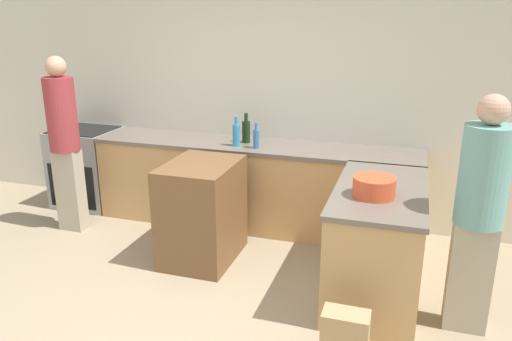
{
  "coord_description": "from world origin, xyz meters",
  "views": [
    {
      "loc": [
        1.53,
        -2.86,
        2.18
      ],
      "look_at": [
        0.34,
        0.86,
        0.94
      ],
      "focal_mm": 35.0,
      "sensor_mm": 36.0,
      "label": 1
    }
  ],
  "objects_px": {
    "range_oven": "(87,167)",
    "person_by_range": "(64,138)",
    "water_bottle_blue": "(256,138)",
    "paper_bag": "(345,340)",
    "person_at_peninsula": "(479,208)",
    "mixing_bowl": "(374,187)",
    "dish_soap_bottle": "(236,134)",
    "wine_bottle_dark": "(246,131)",
    "island_table": "(202,212)"
  },
  "relations": [
    {
      "from": "range_oven",
      "to": "island_table",
      "type": "relative_size",
      "value": 0.99
    },
    {
      "from": "person_by_range",
      "to": "person_at_peninsula",
      "type": "relative_size",
      "value": 1.05
    },
    {
      "from": "paper_bag",
      "to": "range_oven",
      "type": "bearing_deg",
      "value": 149.08
    },
    {
      "from": "person_at_peninsula",
      "to": "paper_bag",
      "type": "relative_size",
      "value": 4.31
    },
    {
      "from": "wine_bottle_dark",
      "to": "person_by_range",
      "type": "height_order",
      "value": "person_by_range"
    },
    {
      "from": "mixing_bowl",
      "to": "wine_bottle_dark",
      "type": "bearing_deg",
      "value": 138.91
    },
    {
      "from": "range_oven",
      "to": "mixing_bowl",
      "type": "bearing_deg",
      "value": -19.43
    },
    {
      "from": "range_oven",
      "to": "water_bottle_blue",
      "type": "bearing_deg",
      "value": -3.93
    },
    {
      "from": "island_table",
      "to": "mixing_bowl",
      "type": "relative_size",
      "value": 2.95
    },
    {
      "from": "mixing_bowl",
      "to": "paper_bag",
      "type": "height_order",
      "value": "mixing_bowl"
    },
    {
      "from": "island_table",
      "to": "person_at_peninsula",
      "type": "height_order",
      "value": "person_at_peninsula"
    },
    {
      "from": "person_at_peninsula",
      "to": "mixing_bowl",
      "type": "bearing_deg",
      "value": 171.78
    },
    {
      "from": "water_bottle_blue",
      "to": "wine_bottle_dark",
      "type": "xyz_separation_m",
      "value": [
        -0.17,
        0.18,
        0.02
      ]
    },
    {
      "from": "mixing_bowl",
      "to": "person_by_range",
      "type": "xyz_separation_m",
      "value": [
        -3.08,
        0.51,
        0.02
      ]
    },
    {
      "from": "wine_bottle_dark",
      "to": "mixing_bowl",
      "type": "bearing_deg",
      "value": -41.09
    },
    {
      "from": "mixing_bowl",
      "to": "paper_bag",
      "type": "bearing_deg",
      "value": -94.29
    },
    {
      "from": "mixing_bowl",
      "to": "paper_bag",
      "type": "relative_size",
      "value": 0.79
    },
    {
      "from": "water_bottle_blue",
      "to": "person_at_peninsula",
      "type": "height_order",
      "value": "person_at_peninsula"
    },
    {
      "from": "island_table",
      "to": "person_by_range",
      "type": "xyz_separation_m",
      "value": [
        -1.56,
        0.19,
        0.53
      ]
    },
    {
      "from": "island_table",
      "to": "paper_bag",
      "type": "bearing_deg",
      "value": -37.28
    },
    {
      "from": "range_oven",
      "to": "paper_bag",
      "type": "relative_size",
      "value": 2.3
    },
    {
      "from": "dish_soap_bottle",
      "to": "paper_bag",
      "type": "xyz_separation_m",
      "value": [
        1.39,
        -1.86,
        -0.82
      ]
    },
    {
      "from": "range_oven",
      "to": "water_bottle_blue",
      "type": "height_order",
      "value": "water_bottle_blue"
    },
    {
      "from": "water_bottle_blue",
      "to": "person_by_range",
      "type": "bearing_deg",
      "value": -163.92
    },
    {
      "from": "range_oven",
      "to": "person_by_range",
      "type": "height_order",
      "value": "person_by_range"
    },
    {
      "from": "island_table",
      "to": "mixing_bowl",
      "type": "bearing_deg",
      "value": -11.91
    },
    {
      "from": "mixing_bowl",
      "to": "person_by_range",
      "type": "bearing_deg",
      "value": 170.67
    },
    {
      "from": "range_oven",
      "to": "wine_bottle_dark",
      "type": "bearing_deg",
      "value": 1.14
    },
    {
      "from": "island_table",
      "to": "paper_bag",
      "type": "xyz_separation_m",
      "value": [
        1.46,
        -1.11,
        -0.26
      ]
    },
    {
      "from": "dish_soap_bottle",
      "to": "person_by_range",
      "type": "bearing_deg",
      "value": -161.09
    },
    {
      "from": "wine_bottle_dark",
      "to": "person_by_range",
      "type": "bearing_deg",
      "value": -156.86
    },
    {
      "from": "island_table",
      "to": "mixing_bowl",
      "type": "distance_m",
      "value": 1.64
    },
    {
      "from": "island_table",
      "to": "person_by_range",
      "type": "height_order",
      "value": "person_by_range"
    },
    {
      "from": "mixing_bowl",
      "to": "paper_bag",
      "type": "xyz_separation_m",
      "value": [
        -0.06,
        -0.79,
        -0.77
      ]
    },
    {
      "from": "island_table",
      "to": "mixing_bowl",
      "type": "height_order",
      "value": "mixing_bowl"
    },
    {
      "from": "water_bottle_blue",
      "to": "person_at_peninsula",
      "type": "xyz_separation_m",
      "value": [
        1.94,
        -1.14,
        -0.07
      ]
    },
    {
      "from": "wine_bottle_dark",
      "to": "dish_soap_bottle",
      "type": "bearing_deg",
      "value": -107.26
    },
    {
      "from": "range_oven",
      "to": "person_at_peninsula",
      "type": "relative_size",
      "value": 0.53
    },
    {
      "from": "island_table",
      "to": "water_bottle_blue",
      "type": "distance_m",
      "value": 0.94
    },
    {
      "from": "range_oven",
      "to": "person_by_range",
      "type": "distance_m",
      "value": 0.91
    },
    {
      "from": "dish_soap_bottle",
      "to": "water_bottle_blue",
      "type": "height_order",
      "value": "dish_soap_bottle"
    },
    {
      "from": "water_bottle_blue",
      "to": "paper_bag",
      "type": "distance_m",
      "value": 2.32
    },
    {
      "from": "dish_soap_bottle",
      "to": "person_at_peninsula",
      "type": "relative_size",
      "value": 0.18
    },
    {
      "from": "island_table",
      "to": "person_at_peninsula",
      "type": "distance_m",
      "value": 2.31
    },
    {
      "from": "island_table",
      "to": "dish_soap_bottle",
      "type": "xyz_separation_m",
      "value": [
        0.07,
        0.74,
        0.56
      ]
    },
    {
      "from": "person_by_range",
      "to": "water_bottle_blue",
      "type": "bearing_deg",
      "value": 16.08
    },
    {
      "from": "paper_bag",
      "to": "person_at_peninsula",
      "type": "bearing_deg",
      "value": 42.11
    },
    {
      "from": "mixing_bowl",
      "to": "dish_soap_bottle",
      "type": "distance_m",
      "value": 1.8
    },
    {
      "from": "person_at_peninsula",
      "to": "water_bottle_blue",
      "type": "bearing_deg",
      "value": 149.53
    },
    {
      "from": "water_bottle_blue",
      "to": "mixing_bowl",
      "type": "bearing_deg",
      "value": -40.08
    }
  ]
}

